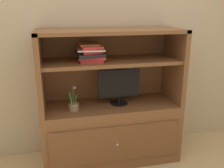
% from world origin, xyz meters
% --- Properties ---
extents(painted_rear_wall, '(6.00, 0.10, 2.80)m').
position_xyz_m(painted_rear_wall, '(0.00, 0.75, 1.40)').
color(painted_rear_wall, tan).
rests_on(painted_rear_wall, ground_plane).
extents(media_console, '(1.51, 0.58, 1.49)m').
position_xyz_m(media_console, '(0.00, 0.40, 0.49)').
color(media_console, brown).
rests_on(media_console, ground_plane).
extents(tv_monitor, '(0.46, 0.19, 0.39)m').
position_xyz_m(tv_monitor, '(0.09, 0.39, 0.88)').
color(tv_monitor, black).
rests_on(tv_monitor, media_console).
extents(potted_plant, '(0.11, 0.11, 0.27)m').
position_xyz_m(potted_plant, '(-0.41, 0.32, 0.72)').
color(potted_plant, '#8C7251').
rests_on(potted_plant, media_console).
extents(magazine_stack, '(0.31, 0.35, 0.18)m').
position_xyz_m(magazine_stack, '(-0.21, 0.40, 1.26)').
color(magazine_stack, red).
rests_on(magazine_stack, media_console).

